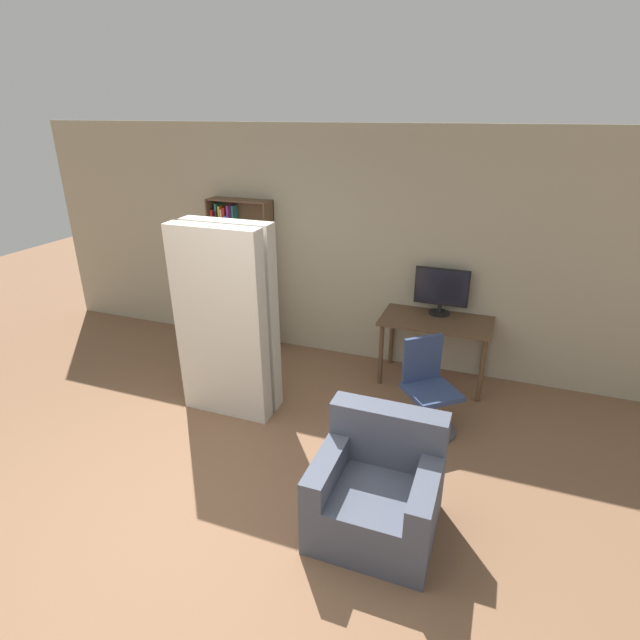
# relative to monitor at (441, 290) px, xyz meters

# --- Properties ---
(ground_plane) EXTENTS (16.00, 16.00, 0.00)m
(ground_plane) POSITION_rel_monitor_xyz_m (-1.27, -3.09, -1.03)
(ground_plane) COLOR brown
(wall_back) EXTENTS (8.00, 0.06, 2.70)m
(wall_back) POSITION_rel_monitor_xyz_m (-1.27, 0.16, 0.32)
(wall_back) COLOR tan
(wall_back) RESTS_ON ground
(desk) EXTENTS (1.18, 0.64, 0.74)m
(desk) POSITION_rel_monitor_xyz_m (0.00, -0.19, -0.39)
(desk) COLOR brown
(desk) RESTS_ON ground
(monitor) EXTENTS (0.58, 0.23, 0.52)m
(monitor) POSITION_rel_monitor_xyz_m (0.00, 0.00, 0.00)
(monitor) COLOR black
(monitor) RESTS_ON desk
(office_chair) EXTENTS (0.62, 0.62, 0.90)m
(office_chair) POSITION_rel_monitor_xyz_m (0.09, -1.11, -0.67)
(office_chair) COLOR #4C4C51
(office_chair) RESTS_ON ground
(bookshelf) EXTENTS (0.78, 0.25, 1.85)m
(bookshelf) POSITION_rel_monitor_xyz_m (-2.53, 0.04, -0.09)
(bookshelf) COLOR brown
(bookshelf) RESTS_ON ground
(mattress_near) EXTENTS (0.91, 0.21, 1.90)m
(mattress_near) POSITION_rel_monitor_xyz_m (-1.82, -1.55, -0.08)
(mattress_near) COLOR beige
(mattress_near) RESTS_ON ground
(mattress_far) EXTENTS (0.91, 0.21, 1.90)m
(mattress_far) POSITION_rel_monitor_xyz_m (-1.82, -1.31, -0.08)
(mattress_far) COLOR beige
(mattress_far) RESTS_ON ground
(armchair) EXTENTS (0.85, 0.80, 0.85)m
(armchair) POSITION_rel_monitor_xyz_m (-0.04, -2.46, -0.71)
(armchair) COLOR #474C5B
(armchair) RESTS_ON ground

